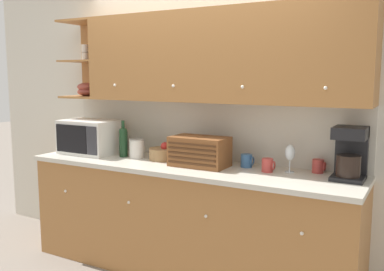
{
  "coord_description": "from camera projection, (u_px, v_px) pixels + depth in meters",
  "views": [
    {
      "loc": [
        1.78,
        -3.42,
        1.71
      ],
      "look_at": [
        0.0,
        -0.23,
        1.2
      ],
      "focal_mm": 40.0,
      "sensor_mm": 36.0,
      "label": 1
    }
  ],
  "objects": [
    {
      "name": "mug",
      "position": [
        318.0,
        166.0,
        3.32
      ],
      "size": [
        0.1,
        0.09,
        0.11
      ],
      "color": "#B73D38",
      "rests_on": "counter_unit"
    },
    {
      "name": "counter_unit",
      "position": [
        186.0,
        219.0,
        3.7
      ],
      "size": [
        2.91,
        0.69,
        0.96
      ],
      "color": "#A36B38",
      "rests_on": "ground_plane"
    },
    {
      "name": "bread_box",
      "position": [
        200.0,
        151.0,
        3.56
      ],
      "size": [
        0.48,
        0.28,
        0.25
      ],
      "color": "brown",
      "rests_on": "counter_unit"
    },
    {
      "name": "wine_glass",
      "position": [
        290.0,
        153.0,
        3.32
      ],
      "size": [
        0.08,
        0.08,
        0.22
      ],
      "color": "silver",
      "rests_on": "counter_unit"
    },
    {
      "name": "fruit_basket",
      "position": [
        163.0,
        153.0,
        3.84
      ],
      "size": [
        0.25,
        0.25,
        0.17
      ],
      "color": "#937047",
      "rests_on": "counter_unit"
    },
    {
      "name": "microwave",
      "position": [
        89.0,
        137.0,
        4.13
      ],
      "size": [
        0.54,
        0.37,
        0.33
      ],
      "color": "silver",
      "rests_on": "counter_unit"
    },
    {
      "name": "ground_plane",
      "position": [
        204.0,
        257.0,
        4.05
      ],
      "size": [
        24.0,
        24.0,
        0.0
      ],
      "primitive_type": "plane",
      "color": "slate"
    },
    {
      "name": "upper_cabinets",
      "position": [
        213.0,
        57.0,
        3.55
      ],
      "size": [
        2.89,
        0.38,
        0.75
      ],
      "color": "#A36B38",
      "rests_on": "backsplash_panel"
    },
    {
      "name": "wall_back",
      "position": [
        206.0,
        121.0,
        3.9
      ],
      "size": [
        5.29,
        0.06,
        2.6
      ],
      "color": "beige",
      "rests_on": "ground_plane"
    },
    {
      "name": "backsplash_panel",
      "position": [
        204.0,
        130.0,
        3.88
      ],
      "size": [
        2.89,
        0.01,
        0.53
      ],
      "color": "beige",
      "rests_on": "counter_unit"
    },
    {
      "name": "mug_blue_second",
      "position": [
        268.0,
        165.0,
        3.35
      ],
      "size": [
        0.1,
        0.09,
        0.11
      ],
      "color": "#B73D38",
      "rests_on": "counter_unit"
    },
    {
      "name": "mug_patterned_third",
      "position": [
        247.0,
        161.0,
        3.53
      ],
      "size": [
        0.11,
        0.09,
        0.11
      ],
      "color": "#38669E",
      "rests_on": "counter_unit"
    },
    {
      "name": "coffee_maker",
      "position": [
        350.0,
        153.0,
        3.1
      ],
      "size": [
        0.23,
        0.25,
        0.39
      ],
      "color": "black",
      "rests_on": "counter_unit"
    },
    {
      "name": "storage_canister",
      "position": [
        137.0,
        148.0,
        3.92
      ],
      "size": [
        0.14,
        0.14,
        0.18
      ],
      "color": "silver",
      "rests_on": "counter_unit"
    },
    {
      "name": "wine_bottle",
      "position": [
        123.0,
        140.0,
        3.97
      ],
      "size": [
        0.08,
        0.08,
        0.34
      ],
      "color": "#19381E",
      "rests_on": "counter_unit"
    }
  ]
}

